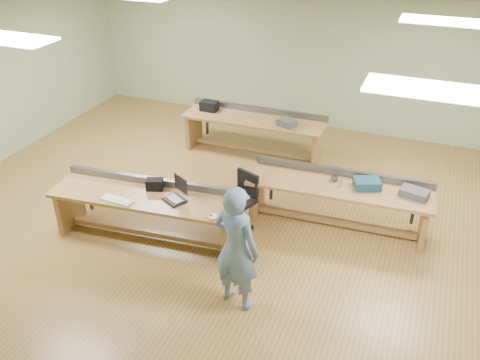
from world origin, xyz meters
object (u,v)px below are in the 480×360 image
at_px(workbench_mid, 338,195).
at_px(laptop_base, 175,200).
at_px(parts_bin_grey, 414,193).
at_px(mug, 335,178).
at_px(workbench_front, 147,206).
at_px(task_chair, 241,208).
at_px(parts_bin_teal, 367,184).
at_px(drinks_can, 341,183).
at_px(workbench_back, 254,127).
at_px(person, 236,248).
at_px(camera_bag, 155,184).

distance_m(workbench_mid, laptop_base, 2.46).
bearing_deg(parts_bin_grey, mug, 179.45).
relative_size(workbench_front, task_chair, 3.21).
bearing_deg(workbench_mid, mug, 138.92).
bearing_deg(workbench_mid, task_chair, -162.00).
relative_size(laptop_base, parts_bin_teal, 0.79).
height_order(task_chair, parts_bin_teal, task_chair).
relative_size(parts_bin_grey, drinks_can, 3.55).
distance_m(workbench_back, person, 4.24).
xyz_separation_m(mug, drinks_can, (0.12, -0.11, 0.01)).
distance_m(camera_bag, task_chair, 1.37).
xyz_separation_m(workbench_mid, workbench_back, (-2.06, 1.91, 0.00)).
bearing_deg(parts_bin_grey, person, -130.45).
xyz_separation_m(workbench_mid, person, (-0.80, -2.13, 0.30)).
xyz_separation_m(workbench_front, camera_bag, (0.05, 0.17, 0.28)).
distance_m(parts_bin_grey, drinks_can, 1.04).
height_order(laptop_base, drinks_can, drinks_can).
bearing_deg(camera_bag, parts_bin_grey, -0.89).
relative_size(camera_bag, drinks_can, 2.21).
relative_size(workbench_front, person, 1.68).
bearing_deg(workbench_back, parts_bin_teal, -38.05).
bearing_deg(parts_bin_teal, workbench_mid, -171.88).
bearing_deg(laptop_base, person, -4.00).
distance_m(workbench_front, drinks_can, 2.88).
bearing_deg(camera_bag, workbench_back, 62.38).
bearing_deg(person, parts_bin_grey, -116.59).
xyz_separation_m(laptop_base, drinks_can, (2.09, 1.28, 0.04)).
bearing_deg(parts_bin_teal, drinks_can, -165.27).
bearing_deg(parts_bin_grey, camera_bag, -161.29).
bearing_deg(drinks_can, workbench_mid, 118.92).
xyz_separation_m(workbench_front, parts_bin_grey, (3.61, 1.38, 0.25)).
bearing_deg(parts_bin_grey, workbench_front, -159.12).
xyz_separation_m(camera_bag, mug, (2.40, 1.21, -0.04)).
bearing_deg(parts_bin_teal, parts_bin_grey, 0.57).
distance_m(person, mug, 2.31).
bearing_deg(workbench_back, drinks_can, -44.05).
relative_size(workbench_back, laptop_base, 9.33).
bearing_deg(workbench_mid, workbench_front, -155.84).
xyz_separation_m(person, laptop_base, (-1.27, 0.81, -0.08)).
height_order(workbench_back, person, person).
relative_size(workbench_front, camera_bag, 11.72).
bearing_deg(mug, task_chair, -154.70).
distance_m(camera_bag, parts_bin_teal, 3.12).
xyz_separation_m(laptop_base, task_chair, (0.70, 0.79, -0.44)).
distance_m(laptop_base, mug, 2.42).
xyz_separation_m(workbench_back, task_chair, (0.69, -2.44, -0.23)).
height_order(workbench_mid, parts_bin_teal, parts_bin_teal).
xyz_separation_m(workbench_mid, mug, (-0.09, 0.07, 0.24)).
xyz_separation_m(workbench_back, mug, (1.97, -1.83, 0.24)).
bearing_deg(drinks_can, parts_bin_teal, 14.73).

